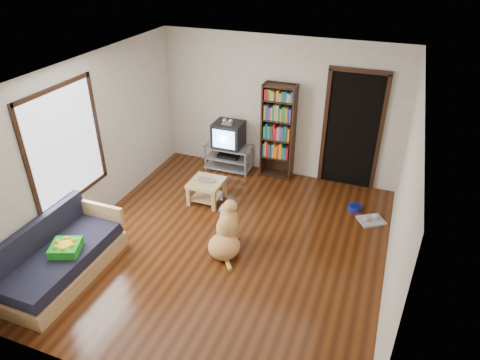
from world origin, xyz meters
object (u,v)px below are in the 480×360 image
(green_cushion, at_px, (66,248))
(coffee_table, at_px, (207,187))
(laptop, at_px, (206,181))
(grey_rag, at_px, (371,221))
(tv_stand, at_px, (229,156))
(dog, at_px, (227,234))
(dog_bowl, at_px, (355,208))
(bookshelf, at_px, (278,127))
(sofa, at_px, (61,259))
(crt_tv, at_px, (229,134))

(green_cushion, bearing_deg, coffee_table, 46.68)
(laptop, bearing_deg, grey_rag, 5.99)
(tv_stand, xyz_separation_m, dog, (0.91, -2.33, 0.00))
(dog_bowl, distance_m, bookshelf, 1.99)
(dog_bowl, relative_size, tv_stand, 0.24)
(grey_rag, distance_m, dog, 2.45)
(green_cushion, distance_m, tv_stand, 3.72)
(bookshelf, bearing_deg, sofa, -117.32)
(sofa, xyz_separation_m, coffee_table, (1.06, 2.39, 0.02))
(dog_bowl, distance_m, crt_tv, 2.72)
(laptop, distance_m, dog, 1.35)
(laptop, height_order, dog, dog)
(laptop, relative_size, crt_tv, 0.53)
(green_cushion, bearing_deg, dog_bowl, 19.85)
(sofa, bearing_deg, dog_bowl, 40.67)
(dog, bearing_deg, coffee_table, 127.01)
(grey_rag, distance_m, sofa, 4.73)
(bookshelf, bearing_deg, dog_bowl, -23.63)
(dog_bowl, height_order, grey_rag, dog_bowl)
(laptop, xyz_separation_m, dog, (0.82, -1.06, -0.14))
(crt_tv, relative_size, sofa, 0.32)
(tv_stand, relative_size, crt_tv, 1.55)
(bookshelf, bearing_deg, coffee_table, -122.73)
(laptop, height_order, coffee_table, laptop)
(dog_bowl, xyz_separation_m, bookshelf, (-1.60, 0.70, 0.96))
(dog, bearing_deg, grey_rag, 37.35)
(laptop, xyz_separation_m, sofa, (-1.06, -2.36, -0.15))
(tv_stand, bearing_deg, coffee_table, -85.87)
(bookshelf, bearing_deg, tv_stand, -174.37)
(tv_stand, height_order, crt_tv, crt_tv)
(tv_stand, distance_m, bookshelf, 1.20)
(dog_bowl, height_order, dog, dog)
(dog_bowl, height_order, crt_tv, crt_tv)
(tv_stand, bearing_deg, crt_tv, 90.00)
(bookshelf, relative_size, sofa, 1.00)
(green_cushion, xyz_separation_m, coffee_table, (0.94, 2.37, -0.20))
(crt_tv, distance_m, dog, 2.57)
(dog_bowl, height_order, bookshelf, bookshelf)
(dog_bowl, bearing_deg, crt_tv, 166.17)
(coffee_table, bearing_deg, crt_tv, 94.05)
(crt_tv, bearing_deg, dog, -68.87)
(green_cushion, distance_m, dog_bowl, 4.56)
(coffee_table, bearing_deg, sofa, -114.03)
(laptop, xyz_separation_m, coffee_table, (-0.00, 0.03, -0.13))
(grey_rag, height_order, bookshelf, bookshelf)
(bookshelf, bearing_deg, grey_rag, -26.57)
(dog_bowl, distance_m, grey_rag, 0.39)
(grey_rag, bearing_deg, green_cushion, -143.26)
(laptop, bearing_deg, coffee_table, 87.34)
(sofa, bearing_deg, crt_tv, 75.07)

